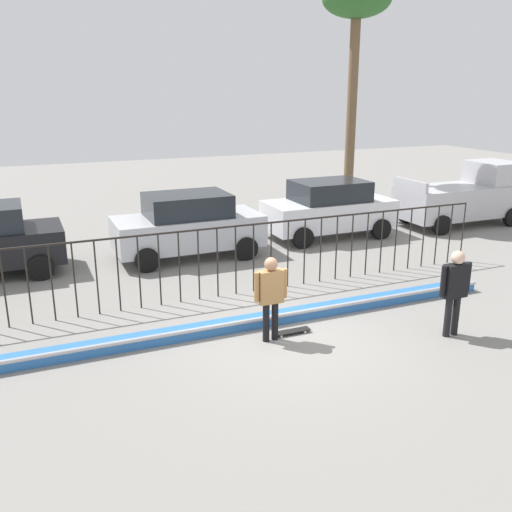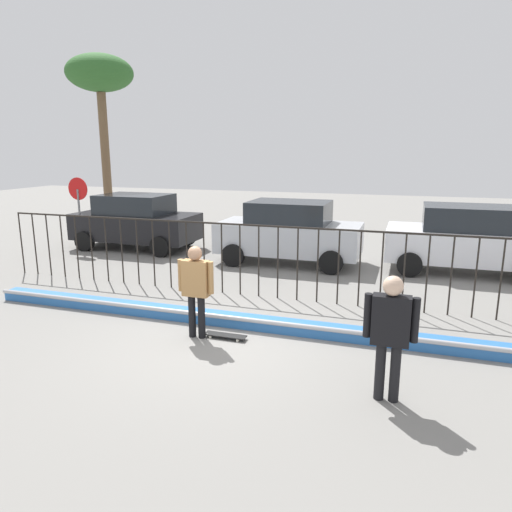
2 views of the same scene
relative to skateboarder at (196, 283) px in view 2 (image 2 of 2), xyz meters
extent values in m
plane|color=gray|center=(0.32, -0.12, -1.04)|extent=(60.00, 60.00, 0.00)
cube|color=#2D6BB7|center=(0.32, 0.77, -0.93)|extent=(11.00, 0.36, 0.22)
cylinder|color=#B2B2B7|center=(0.32, 0.59, -0.82)|extent=(11.00, 0.09, 0.09)
cylinder|color=black|center=(-6.68, 2.73, -0.18)|extent=(0.04, 0.04, 1.72)
cylinder|color=black|center=(-6.21, 2.73, -0.18)|extent=(0.04, 0.04, 1.72)
cylinder|color=black|center=(-5.75, 2.73, -0.18)|extent=(0.04, 0.04, 1.72)
cylinder|color=black|center=(-5.28, 2.73, -0.18)|extent=(0.04, 0.04, 1.72)
cylinder|color=black|center=(-4.81, 2.73, -0.18)|extent=(0.04, 0.04, 1.72)
cylinder|color=black|center=(-4.35, 2.73, -0.18)|extent=(0.04, 0.04, 1.72)
cylinder|color=black|center=(-3.88, 2.73, -0.18)|extent=(0.04, 0.04, 1.72)
cylinder|color=black|center=(-3.41, 2.73, -0.18)|extent=(0.04, 0.04, 1.72)
cylinder|color=black|center=(-2.95, 2.73, -0.18)|extent=(0.04, 0.04, 1.72)
cylinder|color=black|center=(-2.48, 2.73, -0.18)|extent=(0.04, 0.04, 1.72)
cylinder|color=black|center=(-2.01, 2.73, -0.18)|extent=(0.04, 0.04, 1.72)
cylinder|color=black|center=(-1.55, 2.73, -0.18)|extent=(0.04, 0.04, 1.72)
cylinder|color=black|center=(-1.08, 2.73, -0.18)|extent=(0.04, 0.04, 1.72)
cylinder|color=black|center=(-0.61, 2.73, -0.18)|extent=(0.04, 0.04, 1.72)
cylinder|color=black|center=(-0.15, 2.73, -0.18)|extent=(0.04, 0.04, 1.72)
cylinder|color=black|center=(0.32, 2.73, -0.18)|extent=(0.04, 0.04, 1.72)
cylinder|color=black|center=(0.79, 2.73, -0.18)|extent=(0.04, 0.04, 1.72)
cylinder|color=black|center=(1.25, 2.73, -0.18)|extent=(0.04, 0.04, 1.72)
cylinder|color=black|center=(1.72, 2.73, -0.18)|extent=(0.04, 0.04, 1.72)
cylinder|color=black|center=(2.19, 2.73, -0.18)|extent=(0.04, 0.04, 1.72)
cylinder|color=black|center=(2.65, 2.73, -0.18)|extent=(0.04, 0.04, 1.72)
cylinder|color=black|center=(3.12, 2.73, -0.18)|extent=(0.04, 0.04, 1.72)
cylinder|color=black|center=(3.59, 2.73, -0.18)|extent=(0.04, 0.04, 1.72)
cylinder|color=black|center=(4.05, 2.73, -0.18)|extent=(0.04, 0.04, 1.72)
cylinder|color=black|center=(4.52, 2.73, -0.18)|extent=(0.04, 0.04, 1.72)
cylinder|color=black|center=(4.99, 2.73, -0.18)|extent=(0.04, 0.04, 1.72)
cylinder|color=black|center=(5.45, 2.73, -0.18)|extent=(0.04, 0.04, 1.72)
cube|color=black|center=(0.32, 2.73, 0.67)|extent=(14.00, 0.04, 0.04)
cylinder|color=black|center=(-0.10, 0.00, -0.64)|extent=(0.13, 0.13, 0.80)
cylinder|color=black|center=(0.10, 0.00, -0.64)|extent=(0.13, 0.13, 0.80)
cube|color=#A87A47|center=(0.00, 0.00, 0.10)|extent=(0.49, 0.21, 0.66)
sphere|color=#A87A5B|center=(0.00, 0.00, 0.56)|extent=(0.26, 0.26, 0.26)
cylinder|color=#A87A47|center=(-0.30, 0.00, 0.13)|extent=(0.10, 0.10, 0.59)
cylinder|color=#A87A47|center=(0.30, 0.00, 0.13)|extent=(0.10, 0.10, 0.59)
cube|color=black|center=(0.52, 0.10, -0.98)|extent=(0.80, 0.20, 0.02)
cylinder|color=silver|center=(0.79, 0.17, -1.01)|extent=(0.05, 0.03, 0.05)
cylinder|color=silver|center=(0.79, 0.02, -1.01)|extent=(0.05, 0.03, 0.05)
cylinder|color=silver|center=(0.25, 0.17, -1.01)|extent=(0.05, 0.03, 0.05)
cylinder|color=silver|center=(0.25, 0.02, -1.01)|extent=(0.05, 0.03, 0.05)
cylinder|color=black|center=(3.37, -1.23, -0.62)|extent=(0.14, 0.14, 0.83)
cylinder|color=black|center=(3.57, -1.23, -0.62)|extent=(0.14, 0.14, 0.83)
cube|color=black|center=(3.47, -1.23, 0.14)|extent=(0.51, 0.22, 0.69)
sphere|color=beige|center=(3.47, -1.23, 0.62)|extent=(0.27, 0.27, 0.27)
cylinder|color=black|center=(3.16, -1.23, 0.18)|extent=(0.11, 0.11, 0.62)
cylinder|color=black|center=(3.78, -1.23, 0.18)|extent=(0.11, 0.11, 0.62)
cube|color=black|center=(-5.47, 6.65, -0.25)|extent=(4.30, 1.90, 0.90)
cube|color=#1E2328|center=(-5.47, 6.65, 0.53)|extent=(2.37, 1.71, 0.66)
cylinder|color=black|center=(-4.01, 7.60, -0.70)|extent=(0.68, 0.22, 0.68)
cylinder|color=black|center=(-4.01, 5.70, -0.70)|extent=(0.68, 0.22, 0.68)
cylinder|color=black|center=(-6.93, 7.60, -0.70)|extent=(0.68, 0.22, 0.68)
cylinder|color=black|center=(-6.93, 5.70, -0.70)|extent=(0.68, 0.22, 0.68)
cube|color=#B7BABF|center=(0.16, 6.22, -0.25)|extent=(4.30, 1.90, 0.90)
cube|color=#1E2328|center=(0.16, 6.22, 0.53)|extent=(2.37, 1.71, 0.66)
cylinder|color=black|center=(1.62, 7.17, -0.70)|extent=(0.68, 0.22, 0.68)
cylinder|color=black|center=(1.62, 5.27, -0.70)|extent=(0.68, 0.22, 0.68)
cylinder|color=black|center=(-1.30, 7.17, -0.70)|extent=(0.68, 0.22, 0.68)
cylinder|color=black|center=(-1.30, 5.27, -0.70)|extent=(0.68, 0.22, 0.68)
cube|color=silver|center=(5.17, 6.65, -0.25)|extent=(4.30, 1.90, 0.90)
cube|color=#1E2328|center=(5.17, 6.65, 0.53)|extent=(2.37, 1.71, 0.66)
cylinder|color=black|center=(3.71, 7.60, -0.70)|extent=(0.68, 0.22, 0.68)
cylinder|color=black|center=(3.71, 5.70, -0.70)|extent=(0.68, 0.22, 0.68)
cylinder|color=slate|center=(-7.11, 5.78, 0.01)|extent=(0.07, 0.07, 2.10)
cylinder|color=red|center=(-7.11, 5.80, 1.08)|extent=(0.76, 0.02, 0.76)
cylinder|color=brown|center=(-8.73, 9.72, 1.81)|extent=(0.36, 0.36, 5.71)
ellipsoid|color=#2D6028|center=(-8.73, 9.72, 5.41)|extent=(2.70, 2.70, 1.48)
camera|label=1|loc=(-4.31, -9.38, 3.83)|focal=39.56mm
camera|label=2|loc=(3.61, -7.44, 2.38)|focal=32.87mm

